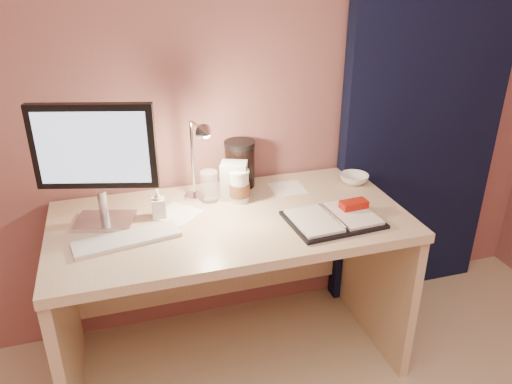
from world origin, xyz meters
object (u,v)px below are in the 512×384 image
object	(u,v)px
keyboard	(127,239)
clear_cup	(209,186)
desk	(228,256)
planner	(335,217)
coffee_cup	(239,187)
monitor	(96,154)
bowl	(354,179)
lotion_bottle	(158,204)
desk_lamp	(191,156)
dark_jar	(240,166)
product_box	(234,181)

from	to	relation	value
keyboard	clear_cup	bearing A→B (deg)	24.22
desk	planner	world-z (taller)	planner
coffee_cup	planner	bearing A→B (deg)	-41.43
desk	monitor	xyz separation A→B (m)	(-0.48, 0.02, 0.51)
desk	bowl	xyz separation A→B (m)	(0.62, 0.09, 0.25)
lotion_bottle	desk_lamp	bearing A→B (deg)	16.76
coffee_cup	lotion_bottle	bearing A→B (deg)	-172.03
planner	desk	bearing A→B (deg)	146.32
planner	desk_lamp	bearing A→B (deg)	148.06
clear_cup	lotion_bottle	bearing A→B (deg)	-158.02
planner	coffee_cup	bearing A→B (deg)	134.67
planner	dark_jar	size ratio (longest dim) A/B	1.96
dark_jar	planner	bearing A→B (deg)	-58.00
planner	product_box	bearing A→B (deg)	132.49
monitor	lotion_bottle	distance (m)	0.31
monitor	planner	xyz separation A→B (m)	(0.86, -0.24, -0.27)
bowl	desk_lamp	bearing A→B (deg)	-177.24
keyboard	coffee_cup	world-z (taller)	coffee_cup
coffee_cup	bowl	xyz separation A→B (m)	(0.55, 0.03, -0.05)
monitor	planner	bearing A→B (deg)	-0.38
coffee_cup	bowl	bearing A→B (deg)	3.31
product_box	lotion_bottle	bearing A→B (deg)	-144.80
dark_jar	desk_lamp	world-z (taller)	desk_lamp
desk	clear_cup	distance (m)	0.31
lotion_bottle	product_box	size ratio (longest dim) A/B	0.73
dark_jar	product_box	world-z (taller)	dark_jar
monitor	lotion_bottle	world-z (taller)	monitor
monitor	product_box	xyz separation A→B (m)	(0.53, 0.07, -0.20)
clear_cup	bowl	bearing A→B (deg)	-0.86
desk	product_box	distance (m)	0.32
bowl	lotion_bottle	world-z (taller)	lotion_bottle
coffee_cup	desk_lamp	xyz separation A→B (m)	(-0.20, -0.00, 0.16)
monitor	planner	distance (m)	0.93
desk	product_box	size ratio (longest dim) A/B	8.68
planner	coffee_cup	distance (m)	0.42
monitor	desk	bearing A→B (deg)	12.88
keyboard	desk_lamp	xyz separation A→B (m)	(0.28, 0.20, 0.22)
coffee_cup	clear_cup	size ratio (longest dim) A/B	1.08
keyboard	desk_lamp	world-z (taller)	desk_lamp
monitor	clear_cup	xyz separation A→B (m)	(0.43, 0.08, -0.22)
planner	dark_jar	world-z (taller)	dark_jar
desk	clear_cup	world-z (taller)	clear_cup
keyboard	coffee_cup	bearing A→B (deg)	12.85
keyboard	bowl	distance (m)	1.05
keyboard	dark_jar	distance (m)	0.64
bowl	clear_cup	bearing A→B (deg)	179.14
keyboard	lotion_bottle	size ratio (longest dim) A/B	3.23
coffee_cup	product_box	world-z (taller)	product_box
coffee_cup	bowl	size ratio (longest dim) A/B	1.08
product_box	desk_lamp	bearing A→B (deg)	-146.88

